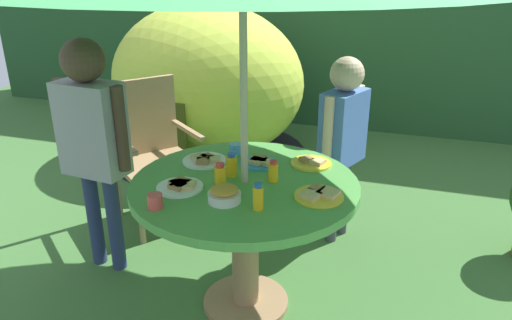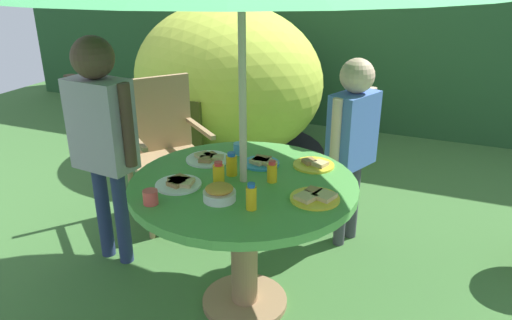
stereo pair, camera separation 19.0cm
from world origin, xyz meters
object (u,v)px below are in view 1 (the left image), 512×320
at_px(garden_table, 245,208).
at_px(wooden_chair, 151,145).
at_px(juice_bottle_center_back, 231,165).
at_px(plate_mid_left, 205,160).
at_px(dome_tent, 206,82).
at_px(juice_bottle_near_left, 220,175).
at_px(child_in_grey_shirt, 92,129).
at_px(plate_front_edge, 180,186).
at_px(child_in_blue_shirt, 343,128).
at_px(cup_far, 155,201).
at_px(juice_bottle_far_right, 258,197).
at_px(juice_bottle_mid_right, 273,172).
at_px(cup_near, 235,149).
at_px(snack_bowl, 224,194).
at_px(plate_center_front, 319,195).
at_px(plate_near_right, 260,162).
at_px(plate_far_left, 311,163).

distance_m(garden_table, wooden_chair, 1.24).
relative_size(wooden_chair, juice_bottle_center_back, 8.13).
xyz_separation_m(wooden_chair, plate_mid_left, (0.68, -0.60, 0.21)).
height_order(dome_tent, juice_bottle_near_left, dome_tent).
relative_size(wooden_chair, child_in_grey_shirt, 0.72).
relative_size(plate_mid_left, plate_front_edge, 1.07).
height_order(child_in_blue_shirt, plate_mid_left, child_in_blue_shirt).
distance_m(child_in_grey_shirt, cup_far, 0.81).
bearing_deg(juice_bottle_far_right, juice_bottle_mid_right, 93.22).
bearing_deg(dome_tent, plate_front_edge, -60.52).
bearing_deg(child_in_blue_shirt, cup_near, -21.77).
height_order(snack_bowl, plate_mid_left, snack_bowl).
height_order(garden_table, juice_bottle_near_left, juice_bottle_near_left).
distance_m(garden_table, plate_front_edge, 0.36).
distance_m(snack_bowl, plate_center_front, 0.44).
xyz_separation_m(garden_table, juice_bottle_center_back, (-0.09, 0.05, 0.21)).
xyz_separation_m(garden_table, plate_center_front, (0.38, -0.06, 0.16)).
xyz_separation_m(wooden_chair, juice_bottle_far_right, (1.12, -1.03, 0.26)).
xyz_separation_m(dome_tent, juice_bottle_near_left, (0.98, -2.12, 0.10)).
bearing_deg(snack_bowl, garden_table, 85.40).
height_order(child_in_grey_shirt, juice_bottle_far_right, child_in_grey_shirt).
bearing_deg(plate_near_right, cup_far, -115.71).
relative_size(plate_near_right, cup_near, 2.86).
bearing_deg(dome_tent, snack_bowl, -55.62).
bearing_deg(plate_far_left, juice_bottle_far_right, -102.03).
xyz_separation_m(garden_table, plate_front_edge, (-0.27, -0.17, 0.16)).
bearing_deg(juice_bottle_center_back, plate_center_front, -12.63).
relative_size(child_in_blue_shirt, cup_near, 17.63).
distance_m(plate_mid_left, juice_bottle_near_left, 0.31).
xyz_separation_m(child_in_grey_shirt, cup_near, (0.76, 0.22, -0.11)).
height_order(plate_front_edge, cup_near, cup_near).
height_order(garden_table, juice_bottle_far_right, juice_bottle_far_right).
relative_size(juice_bottle_center_back, cup_far, 1.80).
xyz_separation_m(garden_table, cup_far, (-0.29, -0.38, 0.18)).
bearing_deg(garden_table, plate_mid_left, 148.97).
distance_m(wooden_chair, juice_bottle_near_left, 1.24).
bearing_deg(juice_bottle_mid_right, plate_far_left, 62.56).
distance_m(plate_front_edge, juice_bottle_mid_right, 0.46).
relative_size(dome_tent, plate_near_right, 10.92).
bearing_deg(cup_far, plate_front_edge, 85.13).
xyz_separation_m(garden_table, cup_near, (-0.17, 0.33, 0.18)).
height_order(plate_mid_left, juice_bottle_center_back, juice_bottle_center_back).
relative_size(garden_table, dome_tent, 0.52).
distance_m(wooden_chair, cup_far, 1.36).
distance_m(plate_front_edge, cup_near, 0.50).
height_order(garden_table, snack_bowl, snack_bowl).
xyz_separation_m(dome_tent, snack_bowl, (1.06, -2.28, 0.08)).
distance_m(wooden_chair, plate_near_right, 1.14).
bearing_deg(dome_tent, child_in_grey_shirt, -76.23).
xyz_separation_m(plate_center_front, cup_near, (-0.55, 0.38, 0.02)).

